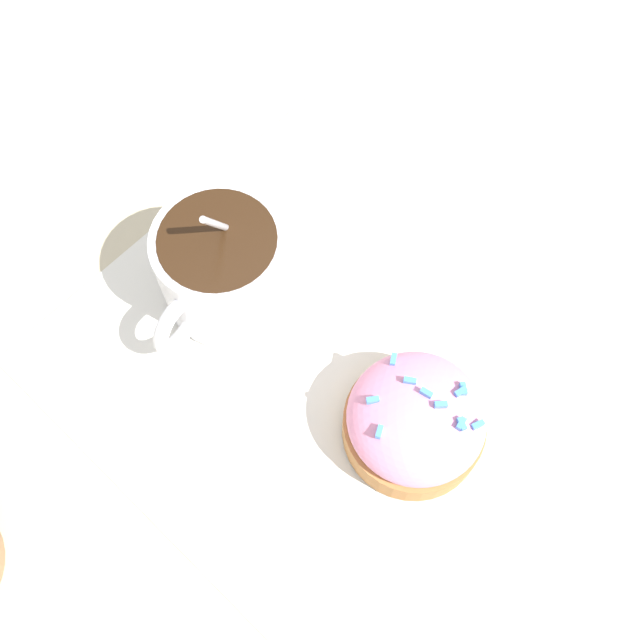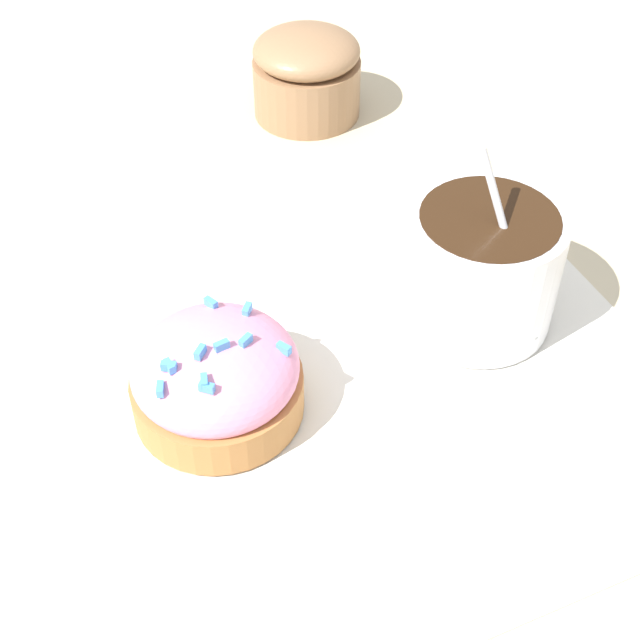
{
  "view_description": "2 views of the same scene",
  "coord_description": "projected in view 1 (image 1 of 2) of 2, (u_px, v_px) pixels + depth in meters",
  "views": [
    {
      "loc": [
        -0.12,
        0.14,
        0.44
      ],
      "look_at": [
        0.01,
        0.0,
        0.04
      ],
      "focal_mm": 42.0,
      "sensor_mm": 36.0,
      "label": 1
    },
    {
      "loc": [
        -0.14,
        -0.27,
        0.34
      ],
      "look_at": [
        -0.02,
        0.01,
        0.04
      ],
      "focal_mm": 50.0,
      "sensor_mm": 36.0,
      "label": 2
    }
  ],
  "objects": [
    {
      "name": "coffee_cup",
      "position": [
        222.0,
        267.0,
        0.46
      ],
      "size": [
        0.08,
        0.11,
        0.1
      ],
      "color": "white",
      "rests_on": "paper_napkin"
    },
    {
      "name": "frosted_pastry",
      "position": [
        415.0,
        421.0,
        0.43
      ],
      "size": [
        0.08,
        0.08,
        0.05
      ],
      "color": "#B2753D",
      "rests_on": "paper_napkin"
    },
    {
      "name": "ground_plane",
      "position": [
        327.0,
        349.0,
        0.48
      ],
      "size": [
        3.0,
        3.0,
        0.0
      ],
      "primitive_type": "plane",
      "color": "#C6B793"
    },
    {
      "name": "paper_napkin",
      "position": [
        328.0,
        348.0,
        0.48
      ],
      "size": [
        0.3,
        0.3,
        0.0
      ],
      "color": "white",
      "rests_on": "ground_plane"
    }
  ]
}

